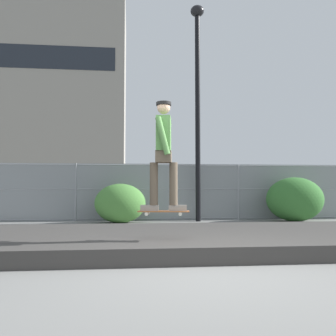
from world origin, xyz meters
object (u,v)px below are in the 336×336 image
Objects in this scene: skater at (164,148)px; parked_car_mid at (210,193)px; parked_car_near at (57,193)px; street_lamp at (198,86)px; skateboard at (164,212)px; shrub_left at (120,203)px; shrub_center at (295,199)px.

skater reaches higher than parked_car_mid.
street_lamp is at bearing -34.42° from parked_car_near.
skater is at bearing -69.84° from parked_car_near.
parked_car_mid reaches higher than skateboard.
shrub_center reaches higher than shrub_left.
skateboard is 0.12× the size of street_lamp.
parked_car_mid is 2.49× the size of shrub_center.
skateboard is at bearing -105.80° from street_lamp.
shrub_center is (5.49, -0.08, 0.10)m from shrub_left.
street_lamp is at bearing 172.72° from shrub_center.
street_lamp is 4.76m from shrub_center.
skater reaches higher than shrub_left.
shrub_left is at bearing 98.33° from skater.
skateboard is at bearing -107.07° from parked_car_mid.
shrub_center is at bearing -0.83° from shrub_left.
street_lamp is 4.50m from shrub_left.
skateboard is 7.07m from street_lamp.
skateboard is 7.17m from shrub_center.
parked_car_near is 2.48× the size of shrub_center.
shrub_left is at bearing 98.33° from skateboard.
skater reaches higher than skateboard.
parked_car_near is at bearing 124.59° from shrub_left.
parked_car_mid is (1.09, 3.10, -3.51)m from street_lamp.
skater is 5.68m from shrub_left.
parked_car_near is 6.16m from parked_car_mid.
skater is at bearing -107.07° from parked_car_mid.
street_lamp is 4.81m from parked_car_mid.
street_lamp is at bearing 74.20° from skater.
skater is at bearing 104.04° from skateboard.
parked_car_near is at bearing 145.58° from street_lamp.
skater is at bearing -105.80° from street_lamp.
shrub_center is (3.03, -0.39, -3.65)m from street_lamp.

